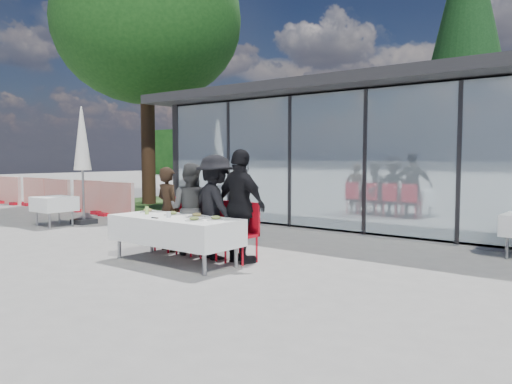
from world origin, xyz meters
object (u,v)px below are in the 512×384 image
construction_barriers (34,194)px  deciduous_tree (146,23)px  folded_eyeglasses (155,218)px  plate_b (172,214)px  diner_chair_c (219,226)px  dining_table (175,230)px  juice_bottle (147,210)px  diner_a (168,209)px  conifer_tree (466,37)px  spare_table_left (54,204)px  plate_a (148,211)px  market_umbrella (82,146)px  plate_d (216,219)px  diner_b (190,209)px  diner_chair_a (172,221)px  diner_chair_d (245,229)px  diner_chair_b (194,223)px  diner_c (215,207)px  plate_c (197,215)px  plate_extra (194,219)px  diner_d (241,206)px

construction_barriers → deciduous_tree: deciduous_tree is taller
folded_eyeglasses → plate_b: bearing=101.1°
diner_chair_c → dining_table: bearing=-110.6°
juice_bottle → deciduous_tree: (-7.68, 6.39, 5.66)m
juice_bottle → plate_b: bearing=21.0°
diner_a → conifer_tree: bearing=-90.1°
folded_eyeglasses → spare_table_left: folded_eyeglasses is taller
plate_a → market_umbrella: size_ratio=0.09×
plate_b → plate_d: 1.01m
diner_b → spare_table_left: size_ratio=1.87×
diner_chair_c → juice_bottle: (-0.92, -0.80, 0.28)m
construction_barriers → folded_eyeglasses: bearing=-18.8°
diner_chair_a → diner_a: bearing=-90.0°
diner_chair_c → plate_a: 1.31m
diner_chair_d → folded_eyeglasses: bearing=-131.6°
diner_chair_b → conifer_tree: bearing=85.5°
diner_chair_d → conifer_tree: size_ratio=0.09×
diner_c → folded_eyeglasses: diner_c is taller
dining_table → spare_table_left: 5.65m
diner_chair_c → diner_chair_d: bearing=0.0°
plate_d → construction_barriers: (-11.54, 3.18, -0.34)m
diner_b → construction_barriers: diner_b is taller
construction_barriers → conifer_tree: size_ratio=1.05×
plate_a → spare_table_left: bearing=169.0°
plate_b → plate_c: 0.50m
diner_a → construction_barriers: bearing=-8.1°
plate_a → market_umbrella: 4.97m
plate_a → plate_c: (1.16, 0.05, 0.00)m
deciduous_tree → diner_chair_b: bearing=-34.9°
diner_chair_d → plate_a: (-1.71, -0.59, 0.24)m
diner_chair_b → juice_bottle: 0.91m
spare_table_left → conifer_tree: conifer_tree is taller
diner_chair_d → diner_a: bearing=-176.8°
diner_chair_a → conifer_tree: conifer_tree is taller
plate_c → conifer_tree: bearing=88.3°
diner_chair_a → conifer_tree: size_ratio=0.09×
diner_c → diner_chair_d: diner_c is taller
diner_chair_a → dining_table: bearing=-40.2°
folded_eyeglasses → market_umbrella: (-5.29, 2.12, 1.23)m
plate_b → plate_a: bearing=176.7°
diner_chair_a → juice_bottle: diner_chair_a is taller
diner_b → construction_barriers: size_ratio=0.15×
deciduous_tree → conifer_tree: 11.41m
diner_chair_c → plate_extra: (0.35, -0.93, 0.24)m
diner_b → folded_eyeglasses: bearing=81.9°
diner_a → folded_eyeglasses: size_ratio=10.96×
spare_table_left → deciduous_tree: deciduous_tree is taller
folded_eyeglasses → market_umbrella: bearing=158.2°
plate_c → plate_extra: (0.34, -0.39, 0.00)m
diner_d → juice_bottle: 1.64m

